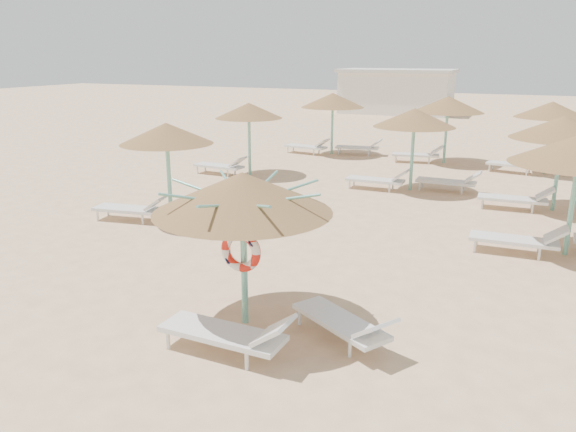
% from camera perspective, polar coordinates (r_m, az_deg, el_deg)
% --- Properties ---
extents(ground, '(120.00, 120.00, 0.00)m').
position_cam_1_polar(ground, '(9.62, -2.15, -10.85)').
color(ground, '#E0B588').
rests_on(ground, ground).
extents(main_palapa, '(2.88, 2.88, 2.58)m').
position_cam_1_polar(main_palapa, '(8.90, -4.65, 2.29)').
color(main_palapa, '#6BBAA6').
rests_on(main_palapa, ground).
extents(lounger_main_a, '(2.11, 0.70, 0.76)m').
position_cam_1_polar(lounger_main_a, '(8.59, -5.89, -11.74)').
color(lounger_main_a, silver).
rests_on(lounger_main_a, ground).
extents(lounger_main_b, '(1.94, 1.50, 0.70)m').
position_cam_1_polar(lounger_main_b, '(8.95, 5.84, -10.73)').
color(lounger_main_b, silver).
rests_on(lounger_main_b, ground).
extents(palapa_field, '(20.63, 14.34, 2.73)m').
position_cam_1_polar(palapa_field, '(18.49, 18.07, 8.96)').
color(palapa_field, '#6BBAA6').
rests_on(palapa_field, ground).
extents(service_hut, '(8.40, 4.40, 3.25)m').
position_cam_1_polar(service_hut, '(43.89, 10.94, 12.35)').
color(service_hut, silver).
rests_on(service_hut, ground).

